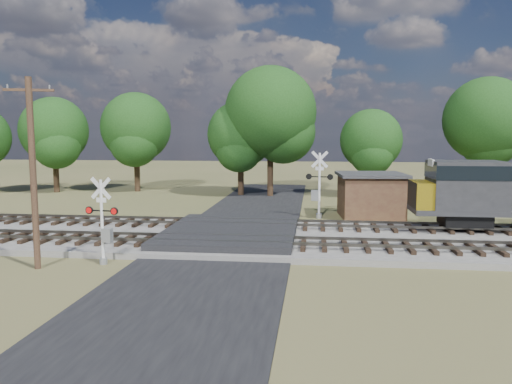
# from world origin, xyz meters

# --- Properties ---
(ground) EXTENTS (160.00, 160.00, 0.00)m
(ground) POSITION_xyz_m (0.00, 0.00, 0.00)
(ground) COLOR #4D512B
(ground) RESTS_ON ground
(ballast_bed) EXTENTS (140.00, 10.00, 0.30)m
(ballast_bed) POSITION_xyz_m (10.00, 0.50, 0.15)
(ballast_bed) COLOR gray
(ballast_bed) RESTS_ON ground
(road) EXTENTS (7.00, 60.00, 0.08)m
(road) POSITION_xyz_m (0.00, 0.00, 0.04)
(road) COLOR black
(road) RESTS_ON ground
(crossing_panel) EXTENTS (7.00, 9.00, 0.62)m
(crossing_panel) POSITION_xyz_m (0.00, 0.50, 0.32)
(crossing_panel) COLOR #262628
(crossing_panel) RESTS_ON ground
(track_near) EXTENTS (140.00, 2.60, 0.33)m
(track_near) POSITION_xyz_m (3.12, -2.00, 0.41)
(track_near) COLOR black
(track_near) RESTS_ON ballast_bed
(track_far) EXTENTS (140.00, 2.60, 0.33)m
(track_far) POSITION_xyz_m (3.12, 3.00, 0.41)
(track_far) COLOR black
(track_far) RESTS_ON ballast_bed
(crossing_signal_near) EXTENTS (1.56, 0.37, 3.87)m
(crossing_signal_near) POSITION_xyz_m (-4.66, -5.37, 1.61)
(crossing_signal_near) COLOR silver
(crossing_signal_near) RESTS_ON ground
(crossing_signal_far) EXTENTS (1.85, 0.47, 4.62)m
(crossing_signal_far) POSITION_xyz_m (4.73, 8.04, 1.92)
(crossing_signal_far) COLOR silver
(crossing_signal_far) RESTS_ON ground
(utility_pole) EXTENTS (1.90, 0.74, 8.07)m
(utility_pole) POSITION_xyz_m (-7.23, -6.39, 4.28)
(utility_pole) COLOR #3C251B
(utility_pole) RESTS_ON ground
(equipment_shed) EXTENTS (4.83, 4.83, 3.06)m
(equipment_shed) POSITION_xyz_m (8.37, 9.03, 1.55)
(equipment_shed) COLOR #44271D
(equipment_shed) RESTS_ON ground
(treeline) EXTENTS (78.68, 10.62, 11.89)m
(treeline) POSITION_xyz_m (12.68, 20.70, 6.87)
(treeline) COLOR black
(treeline) RESTS_ON ground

